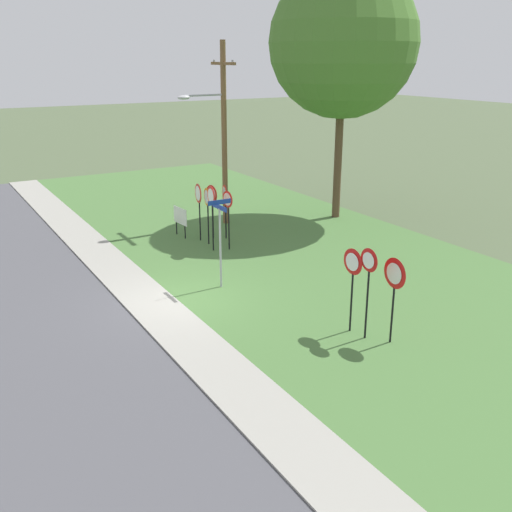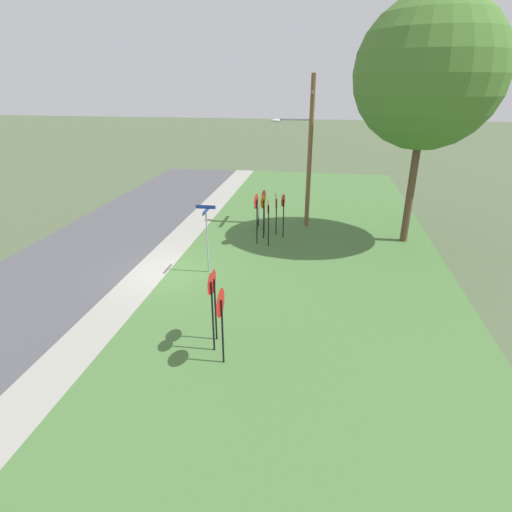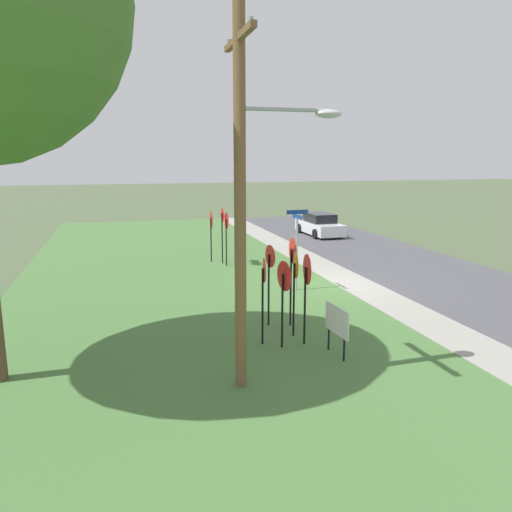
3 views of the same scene
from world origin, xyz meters
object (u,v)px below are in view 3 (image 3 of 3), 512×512
Objects in this scene: stop_sign_center_tall at (264,283)px; yield_sign_far_left at (223,223)px; yield_sign_near_right at (212,224)px; parked_sedan_distant at (320,225)px; stop_sign_near_right at (284,285)px; yield_sign_near_left at (227,226)px; utility_pole at (248,182)px; street_name_post at (297,243)px; stop_sign_far_right at (307,279)px; notice_board at (337,323)px; stop_sign_far_left at (292,262)px; stop_sign_far_center at (270,268)px; stop_sign_near_left at (295,276)px.

yield_sign_far_left reaches higher than stop_sign_center_tall.
yield_sign_near_right is 10.35m from parked_sedan_distant.
stop_sign_near_right is 10.53m from yield_sign_far_left.
stop_sign_near_right is 9.97m from yield_sign_near_left.
stop_sign_center_tall is at bearing -24.45° from utility_pole.
stop_sign_far_right is at bearing 161.75° from street_name_post.
yield_sign_near_right is at bearing -0.13° from notice_board.
street_name_post is at bearing -17.70° from stop_sign_far_left.
stop_sign_far_left is 1.00× the size of yield_sign_far_left.
yield_sign_far_left is (-0.54, -0.42, 0.11)m from yield_sign_near_right.
parked_sedan_distant is at bearing -48.51° from yield_sign_near_left.
utility_pole is (-12.84, 1.62, 2.53)m from yield_sign_near_right.
stop_sign_near_right is 0.99× the size of stop_sign_center_tall.
stop_sign_far_center reaches higher than parked_sedan_distant.
utility_pole is 21.80m from parked_sedan_distant.
utility_pole is at bearing 152.71° from stop_sign_near_left.
stop_sign_center_tall reaches higher than parked_sedan_distant.
stop_sign_near_right is 0.65m from stop_sign_far_right.
street_name_post is at bearing -164.73° from yield_sign_near_left.
utility_pole reaches higher than stop_sign_near_left.
stop_sign_near_left is 9.23m from yield_sign_near_left.
stop_sign_center_tall is (-1.19, 1.20, -0.24)m from stop_sign_far_left.
stop_sign_far_left is at bearing -34.21° from stop_sign_near_right.
stop_sign_near_right is at bearing 155.79° from street_name_post.
stop_sign_far_right is 0.93× the size of yield_sign_far_left.
stop_sign_far_left is 1.70m from stop_sign_center_tall.
street_name_post is 6.20m from notice_board.
yield_sign_near_left is at bearing -173.98° from yield_sign_far_left.
yield_sign_near_left is 10.70m from parked_sedan_distant.
street_name_post is 8.26m from utility_pole.
utility_pole is at bearing 151.67° from street_name_post.
notice_board is at bearing -168.12° from stop_sign_far_left.
stop_sign_near_left is at bearing 13.91° from notice_board.
stop_sign_far_left reaches higher than yield_sign_near_right.
stop_sign_far_right reaches higher than stop_sign_near_left.
stop_sign_far_left is at bearing 157.09° from street_name_post.
stop_sign_near_right is at bearing 103.20° from stop_sign_far_right.
utility_pole reaches higher than yield_sign_far_left.
yield_sign_near_right is at bearing -8.79° from stop_sign_near_right.
utility_pole is (-6.95, 3.66, 2.55)m from street_name_post.
yield_sign_near_left reaches higher than notice_board.
parked_sedan_distant is at bearing -16.62° from stop_sign_center_tall.
yield_sign_near_right reaches higher than stop_sign_far_center.
stop_sign_far_center is at bearing 173.59° from yield_sign_near_left.
stop_sign_near_left is 0.29× the size of utility_pole.
stop_sign_center_tall is at bearing 81.54° from stop_sign_far_right.
notice_board is at bearing -69.36° from utility_pole.
stop_sign_far_left is 0.32× the size of utility_pole.
stop_sign_near_left is 0.89m from stop_sign_far_left.
yield_sign_near_left is 5.03m from street_name_post.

